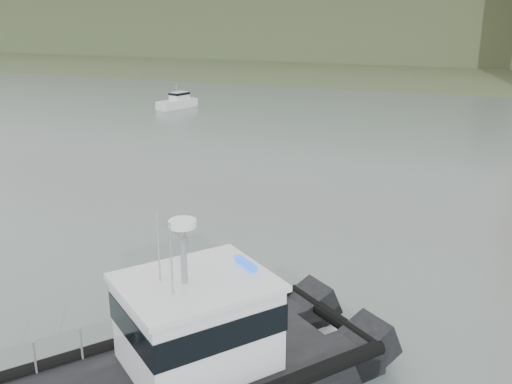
% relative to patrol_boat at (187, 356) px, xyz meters
% --- Properties ---
extents(ground, '(400.00, 400.00, 0.00)m').
position_rel_patrol_boat_xyz_m(ground, '(-3.46, 3.85, -1.53)').
color(ground, '#4F5E5A').
rests_on(ground, ground).
extents(headlands, '(500.00, 105.36, 27.12)m').
position_rel_patrol_boat_xyz_m(headlands, '(-3.46, 129.35, 5.51)').
color(headlands, '#364628').
rests_on(headlands, ground).
extents(patrol_boat, '(11.16, 12.88, 6.12)m').
position_rel_patrol_boat_xyz_m(patrol_boat, '(0.00, 0.00, 0.00)').
color(patrol_boat, black).
rests_on(patrol_boat, ground).
extents(motorboat, '(3.30, 5.86, 3.06)m').
position_rel_patrol_boat_xyz_m(motorboat, '(-28.30, 49.49, -0.77)').
color(motorboat, silver).
rests_on(motorboat, ground).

